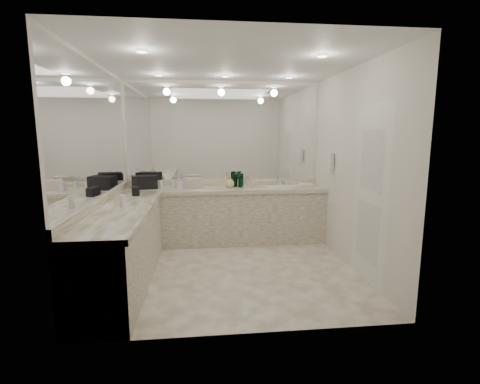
{
  "coord_description": "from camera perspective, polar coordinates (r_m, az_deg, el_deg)",
  "views": [
    {
      "loc": [
        -0.36,
        -4.31,
        1.75
      ],
      "look_at": [
        0.16,
        0.4,
        0.96
      ],
      "focal_mm": 26.0,
      "sensor_mm": 36.0,
      "label": 1
    }
  ],
  "objects": [
    {
      "name": "black_toiletry_bag",
      "position": [
        5.68,
        -15.38,
        1.63
      ],
      "size": [
        0.43,
        0.32,
        0.22
      ],
      "primitive_type": "cube",
      "rotation": [
        0.0,
        0.0,
        0.24
      ],
      "color": "black",
      "rests_on": "vanity_back_top"
    },
    {
      "name": "lotion_left",
      "position": [
        4.31,
        -18.74,
        -1.34
      ],
      "size": [
        0.07,
        0.07,
        0.16
      ],
      "primitive_type": "cylinder",
      "color": "white",
      "rests_on": "vanity_left_top"
    },
    {
      "name": "green_bottle_2",
      "position": [
        5.6,
        0.02,
        1.72
      ],
      "size": [
        0.06,
        0.06,
        0.19
      ],
      "primitive_type": "cylinder",
      "color": "#084421",
      "rests_on": "vanity_back_top"
    },
    {
      "name": "soap_bottle_c",
      "position": [
        5.58,
        -1.68,
        1.66
      ],
      "size": [
        0.19,
        0.19,
        0.19
      ],
      "primitive_type": "imported",
      "rotation": [
        0.0,
        0.0,
        -0.4
      ],
      "color": "#D5BA75",
      "rests_on": "vanity_back_top"
    },
    {
      "name": "ceiling",
      "position": [
        4.41,
        -1.54,
        20.59
      ],
      "size": [
        3.2,
        3.2,
        0.0
      ],
      "primitive_type": "plane",
      "color": "white",
      "rests_on": "floor"
    },
    {
      "name": "wall_phone",
      "position": [
        5.38,
        14.68,
        4.9
      ],
      "size": [
        0.06,
        0.1,
        0.24
      ],
      "primitive_type": "cube",
      "color": "white",
      "rests_on": "wall_right"
    },
    {
      "name": "soap_bottle_b",
      "position": [
        5.5,
        -9.84,
        1.37
      ],
      "size": [
        0.09,
        0.09,
        0.18
      ],
      "primitive_type": "imported",
      "rotation": [
        0.0,
        0.0,
        0.09
      ],
      "color": "silver",
      "rests_on": "vanity_back_top"
    },
    {
      "name": "amenity_bottle_5",
      "position": [
        5.69,
        1.33,
        1.41
      ],
      "size": [
        0.04,
        0.04,
        0.11
      ],
      "primitive_type": "cylinder",
      "color": "silver",
      "rests_on": "vanity_back_top"
    },
    {
      "name": "door",
      "position": [
        4.34,
        20.53,
        -0.41
      ],
      "size": [
        0.02,
        0.82,
        2.1
      ],
      "primitive_type": "cube",
      "color": "white",
      "rests_on": "wall_right"
    },
    {
      "name": "amenity_bottle_1",
      "position": [
        5.64,
        -14.19,
        1.24
      ],
      "size": [
        0.06,
        0.06,
        0.14
      ],
      "primitive_type": "cylinder",
      "color": "white",
      "rests_on": "vanity_back_top"
    },
    {
      "name": "green_bottle_0",
      "position": [
        5.71,
        -0.88,
        1.94
      ],
      "size": [
        0.07,
        0.07,
        0.2
      ],
      "primitive_type": "cylinder",
      "color": "#084421",
      "rests_on": "vanity_back_top"
    },
    {
      "name": "wall_left",
      "position": [
        4.51,
        -22.2,
        3.05
      ],
      "size": [
        0.02,
        3.0,
        2.6
      ],
      "primitive_type": "cube",
      "color": "silver",
      "rests_on": "floor"
    },
    {
      "name": "wall_back",
      "position": [
        5.84,
        -2.7,
        5.04
      ],
      "size": [
        3.2,
        0.02,
        2.6
      ],
      "primitive_type": "cube",
      "color": "silver",
      "rests_on": "floor"
    },
    {
      "name": "backsplash_left",
      "position": [
        4.55,
        -21.69,
        -1.32
      ],
      "size": [
        0.04,
        3.0,
        0.1
      ],
      "primitive_type": "cube",
      "color": "white",
      "rests_on": "vanity_left_top"
    },
    {
      "name": "vanity_left_base",
      "position": [
        4.33,
        -18.69,
        -8.92
      ],
      "size": [
        0.6,
        2.4,
        0.84
      ],
      "primitive_type": "cube",
      "color": "beige",
      "rests_on": "floor"
    },
    {
      "name": "amenity_bottle_0",
      "position": [
        5.7,
        -11.0,
        1.34
      ],
      "size": [
        0.07,
        0.07,
        0.12
      ],
      "primitive_type": "cylinder",
      "color": "silver",
      "rests_on": "vanity_back_top"
    },
    {
      "name": "hand_towel",
      "position": [
        5.84,
        10.8,
        1.11
      ],
      "size": [
        0.23,
        0.17,
        0.04
      ],
      "primitive_type": "cube",
      "rotation": [
        0.0,
        0.0,
        -0.09
      ],
      "color": "white",
      "rests_on": "vanity_back_top"
    },
    {
      "name": "cream_cosmetic_case",
      "position": [
        5.62,
        -7.85,
        1.5
      ],
      "size": [
        0.31,
        0.24,
        0.16
      ],
      "primitive_type": "cube",
      "rotation": [
        0.0,
        0.0,
        -0.28
      ],
      "color": "beige",
      "rests_on": "vanity_back_top"
    },
    {
      "name": "backsplash_back",
      "position": [
        5.86,
        -2.66,
        1.61
      ],
      "size": [
        3.2,
        0.04,
        0.1
      ],
      "primitive_type": "cube",
      "color": "white",
      "rests_on": "vanity_back_top"
    },
    {
      "name": "amenity_bottle_4",
      "position": [
        5.65,
        1.96,
        1.45
      ],
      "size": [
        0.06,
        0.06,
        0.12
      ],
      "primitive_type": "cylinder",
      "color": "#E0B28C",
      "rests_on": "vanity_back_top"
    },
    {
      "name": "soap_bottle_a",
      "position": [
        5.63,
        -8.94,
        1.7
      ],
      "size": [
        0.1,
        0.1,
        0.2
      ],
      "primitive_type": "imported",
      "rotation": [
        0.0,
        0.0,
        -0.33
      ],
      "color": "beige",
      "rests_on": "vanity_back_top"
    },
    {
      "name": "amenity_bottle_3",
      "position": [
        5.73,
        -10.75,
        1.31
      ],
      "size": [
        0.05,
        0.05,
        0.11
      ],
      "primitive_type": "cylinder",
      "color": "#E0B28C",
      "rests_on": "vanity_back_top"
    },
    {
      "name": "green_bottle_1",
      "position": [
        5.71,
        0.23,
        2.0
      ],
      "size": [
        0.07,
        0.07,
        0.21
      ],
      "primitive_type": "cylinder",
      "color": "#084421",
      "rests_on": "vanity_back_top"
    },
    {
      "name": "green_bottle_3",
      "position": [
        5.68,
        -0.74,
        1.94
      ],
      "size": [
        0.07,
        0.07,
        0.21
      ],
      "primitive_type": "cylinder",
      "color": "#084421",
      "rests_on": "vanity_back_top"
    },
    {
      "name": "vanity_left_top",
      "position": [
        4.21,
        -18.88,
        -3.1
      ],
      "size": [
        0.64,
        2.42,
        0.06
      ],
      "primitive_type": "cube",
      "color": "white",
      "rests_on": "vanity_left_base"
    },
    {
      "name": "floor",
      "position": [
        4.67,
        -1.4,
        -12.55
      ],
      "size": [
        3.2,
        3.2,
        0.0
      ],
      "primitive_type": "plane",
      "color": "beige",
      "rests_on": "ground"
    },
    {
      "name": "vanity_back_top",
      "position": [
        5.58,
        -2.47,
        0.39
      ],
      "size": [
        3.2,
        0.64,
        0.06
      ],
      "primitive_type": "cube",
      "color": "white",
      "rests_on": "vanity_back_base"
    },
    {
      "name": "faucet",
      "position": [
        5.92,
        6.6,
        1.84
      ],
      "size": [
        0.24,
        0.16,
        0.14
      ],
      "primitive_type": "cube",
      "color": "silver",
      "rests_on": "vanity_back_top"
    },
    {
      "name": "sink",
      "position": [
        5.73,
        7.05,
        0.81
      ],
      "size": [
        0.44,
        0.44,
        0.03
      ],
      "primitive_type": "cylinder",
      "color": "white",
      "rests_on": "vanity_back_top"
    },
    {
      "name": "mirror_left",
      "position": [
        4.48,
        -22.43,
        9.1
      ],
      "size": [
        0.01,
        2.92,
        1.55
      ],
      "primitive_type": "cube",
      "color": "white",
      "rests_on": "wall_left"
    },
    {
      "name": "mirror_back",
      "position": [
        5.81,
        -2.73,
        9.7
      ],
      "size": [
        3.12,
        0.01,
        1.55
      ],
      "primitive_type": "cube",
      "color": "white",
      "rests_on": "wall_back"
    },
    {
      "name": "vanity_back_base",
      "position": [
        5.68,
        -2.44,
        -4.08
      ],
      "size": [
        3.2,
        0.6,
        0.84
      ],
      "primitive_type": "cube",
      "color": "beige",
      "rests_on": "floor"
    },
    {
      "name": "black_bag_spill",
      "position": [
        5.11,
        -16.76,
        0.17
      ],
      "size": [
        0.14,
        0.23,
        0.12
      ],
      "primitive_type": "cube",
      "rotation": [
        0.0,
        0.0,
        0.21
      ],
      "color": "black",
      "rests_on": "vanity_left_top"
    },
    {
      "name": "wall_right",
      "position": [
        4.76,
        18.15,
        3.58
      ],
      "size": [
        0.02,
        3.0,
        2.6
      ],
      "primitive_type": "cube",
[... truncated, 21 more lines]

